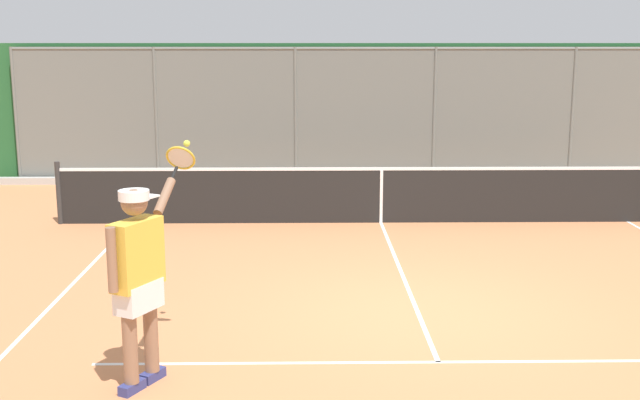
% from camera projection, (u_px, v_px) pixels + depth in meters
% --- Properties ---
extents(ground_plane, '(60.00, 60.00, 0.00)m').
position_uv_depth(ground_plane, '(418.00, 313.00, 8.97)').
color(ground_plane, '#C67A4C').
extents(court_line_markings, '(8.60, 10.98, 0.01)m').
position_uv_depth(court_line_markings, '(443.00, 374.00, 7.31)').
color(court_line_markings, white).
rests_on(court_line_markings, ground).
extents(fence_backdrop, '(18.19, 1.37, 3.03)m').
position_uv_depth(fence_backdrop, '(363.00, 112.00, 17.78)').
color(fence_backdrop, slate).
rests_on(fence_backdrop, ground).
extents(tennis_net, '(11.05, 0.09, 1.07)m').
position_uv_depth(tennis_net, '(381.00, 194.00, 13.39)').
color(tennis_net, '#2D2D2D').
rests_on(tennis_net, ground).
extents(tennis_player, '(0.64, 1.41, 2.09)m').
position_uv_depth(tennis_player, '(138.00, 270.00, 6.87)').
color(tennis_player, navy).
rests_on(tennis_player, ground).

